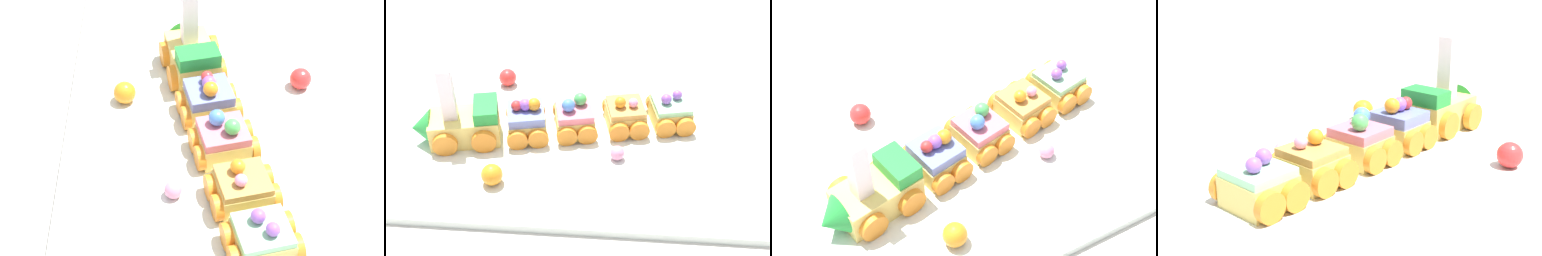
% 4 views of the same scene
% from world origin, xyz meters
% --- Properties ---
extents(ground_plane, '(10.00, 10.00, 0.00)m').
position_xyz_m(ground_plane, '(0.00, 0.00, 0.00)').
color(ground_plane, beige).
extents(display_board, '(0.77, 0.40, 0.01)m').
position_xyz_m(display_board, '(0.00, 0.00, 0.01)').
color(display_board, silver).
rests_on(display_board, ground_plane).
extents(cake_train_locomotive, '(0.14, 0.09, 0.13)m').
position_xyz_m(cake_train_locomotive, '(0.14, 0.03, 0.04)').
color(cake_train_locomotive, '#EACC66').
rests_on(cake_train_locomotive, display_board).
extents(cake_car_blueberry, '(0.08, 0.09, 0.06)m').
position_xyz_m(cake_car_blueberry, '(0.04, 0.01, 0.04)').
color(cake_car_blueberry, '#EACC66').
rests_on(cake_car_blueberry, display_board).
extents(cake_car_strawberry, '(0.08, 0.09, 0.06)m').
position_xyz_m(cake_car_strawberry, '(-0.03, -0.00, 0.03)').
color(cake_car_strawberry, '#EACC66').
rests_on(cake_car_strawberry, display_board).
extents(cake_car_caramel, '(0.08, 0.09, 0.06)m').
position_xyz_m(cake_car_caramel, '(-0.11, -0.02, 0.03)').
color(cake_car_caramel, '#EACC66').
rests_on(cake_car_caramel, display_board).
extents(cake_car_mint, '(0.08, 0.09, 0.06)m').
position_xyz_m(cake_car_mint, '(-0.18, -0.03, 0.03)').
color(cake_car_mint, '#EACC66').
rests_on(cake_car_mint, display_board).
extents(gumball_red, '(0.03, 0.03, 0.03)m').
position_xyz_m(gumball_red, '(0.09, -0.12, 0.03)').
color(gumball_red, red).
rests_on(gumball_red, display_board).
extents(gumball_pink, '(0.02, 0.02, 0.02)m').
position_xyz_m(gumball_pink, '(-0.10, 0.06, 0.02)').
color(gumball_pink, pink).
rests_on(gumball_pink, display_board).
extents(gumball_orange, '(0.03, 0.03, 0.03)m').
position_xyz_m(gumball_orange, '(0.07, 0.12, 0.03)').
color(gumball_orange, orange).
rests_on(gumball_orange, display_board).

